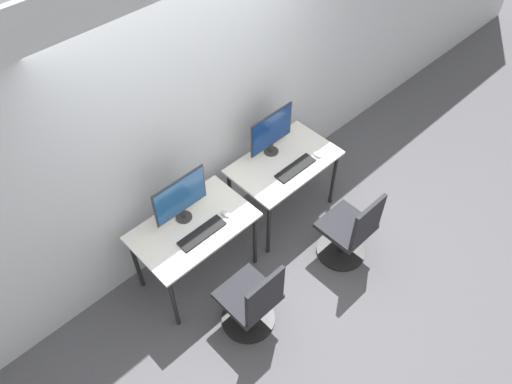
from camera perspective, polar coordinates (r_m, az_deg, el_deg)
ground_plane at (r=4.95m, az=1.04°, el=-7.69°), size 20.00×20.00×0.00m
wall_back at (r=4.30m, az=-6.00°, el=9.14°), size 12.00×0.05×2.80m
desk_left at (r=4.36m, az=-7.12°, el=-4.56°), size 1.04×0.65×0.74m
monitor_left at (r=4.15m, az=-8.63°, el=-0.65°), size 0.52×0.14×0.47m
keyboard_left at (r=4.22m, az=-6.19°, el=-4.71°), size 0.44×0.13×0.02m
mouse_left at (r=4.32m, az=-3.50°, el=-2.49°), size 0.06×0.09×0.03m
office_chair_left at (r=4.29m, az=-0.44°, el=-12.60°), size 0.48×0.48×0.88m
desk_right at (r=4.84m, az=3.21°, el=2.78°), size 1.04×0.65×0.74m
monitor_right at (r=4.69m, az=1.79°, el=6.93°), size 0.52×0.14×0.47m
keyboard_right at (r=4.70m, az=4.52°, el=2.74°), size 0.44×0.13×0.02m
mouse_right at (r=4.84m, az=7.05°, el=4.25°), size 0.06×0.09×0.03m
office_chair_right at (r=4.77m, az=10.65°, el=-4.63°), size 0.48×0.48×0.88m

